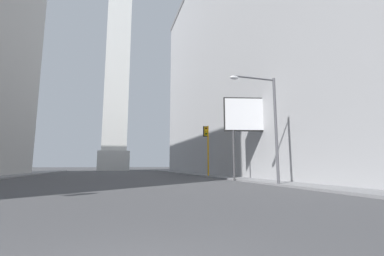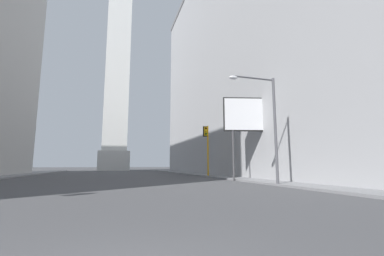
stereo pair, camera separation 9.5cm
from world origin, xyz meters
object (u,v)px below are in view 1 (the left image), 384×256
(traffic_light_mid_right, at_px, (207,143))
(street_lamp, at_px, (268,116))
(obelisk, at_px, (119,39))
(billboard_sign, at_px, (251,116))

(traffic_light_mid_right, xyz_separation_m, street_lamp, (-0.67, -14.23, 0.70))
(obelisk, xyz_separation_m, billboard_sign, (12.25, -51.26, -31.44))
(street_lamp, height_order, billboard_sign, billboard_sign)
(obelisk, relative_size, traffic_light_mid_right, 12.30)
(street_lamp, bearing_deg, billboard_sign, 70.96)
(street_lamp, bearing_deg, traffic_light_mid_right, 87.30)
(billboard_sign, bearing_deg, obelisk, 103.44)
(obelisk, distance_m, street_lamp, 66.44)
(obelisk, height_order, street_lamp, obelisk)
(obelisk, relative_size, billboard_sign, 9.90)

